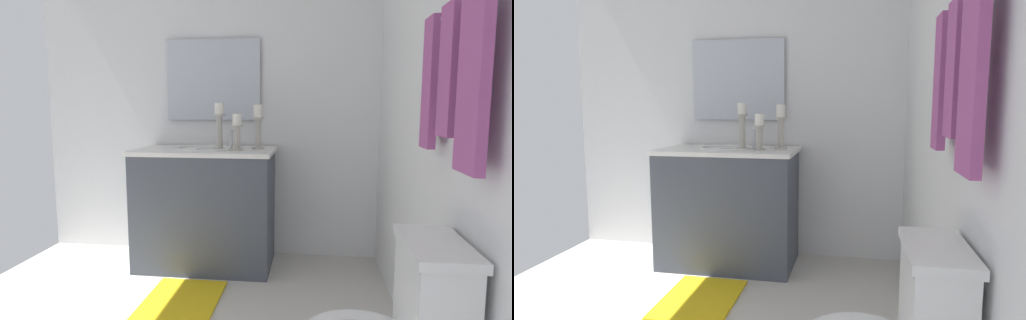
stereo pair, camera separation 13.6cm
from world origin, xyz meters
The scene contains 13 objects.
wall_back centered at (0.00, 1.33, 1.23)m, with size 2.71×0.04×2.45m, color white.
wall_left centered at (-1.35, 0.00, 1.23)m, with size 0.04×2.66×2.45m, color white.
vanity_cabinet centered at (-1.03, 0.05, 0.43)m, with size 0.58×1.00×0.86m.
sink_basin centered at (-1.03, 0.05, 0.82)m, with size 0.40×0.40×0.24m.
mirror centered at (-1.31, 0.05, 1.37)m, with size 0.02×0.73×0.61m, color silver.
candle_holder_tall centered at (-1.07, 0.43, 1.03)m, with size 0.09×0.09×0.32m.
candle_holder_short centered at (-0.96, 0.30, 0.99)m, with size 0.09×0.09×0.25m.
candle_holder_mid centered at (-1.01, 0.16, 1.03)m, with size 0.09×0.09×0.33m.
towel_bar centered at (0.45, 1.27, 1.48)m, with size 0.02×0.02×0.67m, color silver.
towel_near_vanity centered at (0.23, 1.25, 1.25)m, with size 0.13×0.03×0.49m, color #A54C8C.
towel_center centered at (0.45, 1.25, 1.28)m, with size 0.13×0.03×0.43m, color #A54C8C.
towel_near_corner centered at (0.67, 1.25, 1.24)m, with size 0.18×0.03×0.52m, color #A54C8C.
bath_mat centered at (-0.40, 0.05, 0.01)m, with size 0.60×0.44×0.02m, color yellow.
Camera 2 is at (1.91, 0.95, 1.17)m, focal length 29.83 mm.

